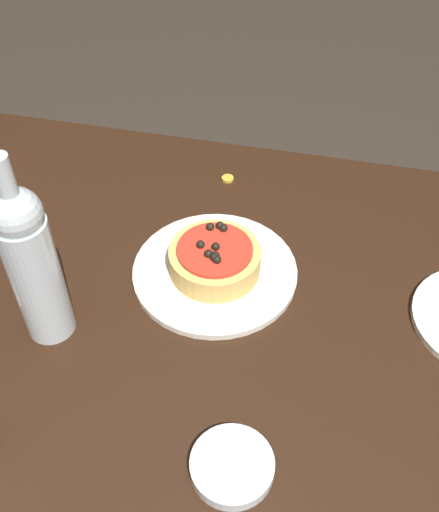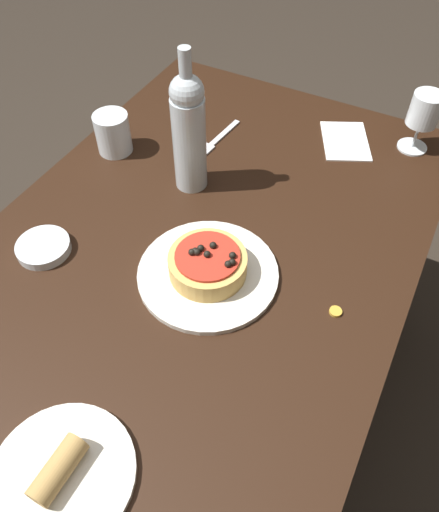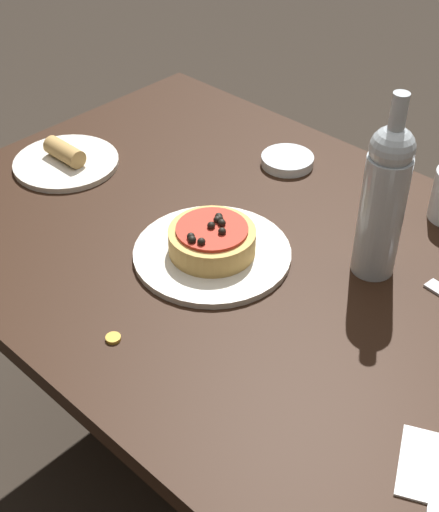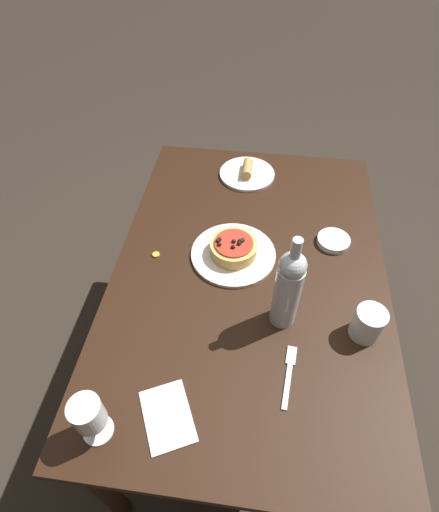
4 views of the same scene
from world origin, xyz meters
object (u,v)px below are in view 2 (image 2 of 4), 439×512
at_px(wine_glass, 425,112).
at_px(bottle_cap, 336,312).
at_px(water_cup, 113,133).
at_px(fork, 216,141).
at_px(side_bowl, 43,247).
at_px(dinner_plate, 208,273).
at_px(wine_bottle, 189,131).
at_px(pizza, 208,264).
at_px(dining_table, 197,272).
at_px(side_plate, 61,474).

bearing_deg(wine_glass, bottle_cap, 179.44).
xyz_separation_m(water_cup, fork, (0.15, -0.21, -0.05)).
height_order(side_bowl, fork, side_bowl).
xyz_separation_m(dinner_plate, water_cup, (0.25, 0.40, 0.04)).
height_order(wine_bottle, bottle_cap, wine_bottle).
bearing_deg(pizza, water_cup, 58.28).
xyz_separation_m(wine_glass, wine_bottle, (-0.38, 0.43, 0.04)).
height_order(dining_table, bottle_cap, bottle_cap).
distance_m(wine_bottle, side_plate, 0.70).
bearing_deg(bottle_cap, wine_glass, -0.56).
bearing_deg(water_cup, wine_bottle, -95.07).
distance_m(dining_table, side_plate, 0.51).
xyz_separation_m(wine_glass, fork, (-0.21, 0.45, -0.10)).
distance_m(side_bowl, side_plate, 0.47).
distance_m(wine_bottle, water_cup, 0.25).
height_order(dining_table, wine_glass, wine_glass).
distance_m(fork, bottle_cap, 0.57).
height_order(dining_table, side_plate, side_plate).
xyz_separation_m(dining_table, side_bowl, (-0.16, 0.27, 0.10)).
bearing_deg(dining_table, bottle_cap, -94.34).
distance_m(dinner_plate, side_plate, 0.44).
xyz_separation_m(dinner_plate, side_plate, (-0.44, 0.01, 0.01)).
height_order(fork, bottle_cap, bottle_cap).
relative_size(wine_bottle, water_cup, 3.31).
distance_m(wine_bottle, side_bowl, 0.39).
xyz_separation_m(wine_glass, water_cup, (-0.36, 0.66, -0.05)).
relative_size(pizza, fork, 0.85).
bearing_deg(water_cup, side_plate, -150.38).
bearing_deg(side_bowl, dining_table, -59.96).
xyz_separation_m(pizza, fork, (0.39, 0.19, -0.03)).
relative_size(water_cup, side_bowl, 0.90).
xyz_separation_m(pizza, side_plate, (-0.44, 0.01, -0.03)).
relative_size(dining_table, side_plate, 5.94).
xyz_separation_m(pizza, wine_glass, (0.60, -0.26, 0.07)).
xyz_separation_m(dining_table, fork, (0.34, 0.13, 0.09)).
height_order(dining_table, fork, fork).
height_order(water_cup, side_plate, water_cup).
relative_size(dinner_plate, side_bowl, 2.53).
height_order(water_cup, side_bowl, water_cup).
bearing_deg(side_bowl, fork, -16.07).
xyz_separation_m(pizza, wine_bottle, (0.23, 0.17, 0.11)).
height_order(side_bowl, bottle_cap, side_bowl).
distance_m(wine_glass, wine_bottle, 0.57).
height_order(water_cup, bottle_cap, water_cup).
distance_m(dining_table, fork, 0.37).
xyz_separation_m(fork, bottle_cap, (-0.36, -0.45, 0.00)).
bearing_deg(water_cup, fork, -54.52).
relative_size(dinner_plate, fork, 1.56).
relative_size(dining_table, dinner_plate, 4.68).
height_order(wine_bottle, fork, wine_bottle).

